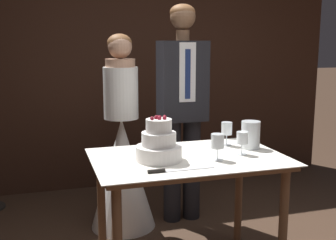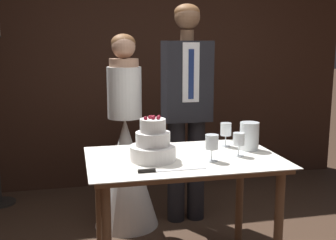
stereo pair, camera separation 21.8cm
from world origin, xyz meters
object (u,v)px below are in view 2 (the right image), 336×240
Objects in this scene: cake_knife at (159,170)px; wine_glass_middle at (212,143)px; cake_table at (183,173)px; hurricane_candle at (249,137)px; wine_glass_near at (239,140)px; wine_glass_far at (226,131)px; groom at (187,103)px; bride at (126,158)px; tiered_cake at (153,144)px.

wine_glass_middle reaches higher than cake_knife.
hurricane_candle reaches higher than cake_table.
wine_glass_near reaches higher than cake_knife.
cake_knife is at bearing -140.59° from wine_glass_far.
wine_glass_middle is at bearing -159.70° from wine_glass_near.
groom is (-0.10, 0.68, 0.10)m from wine_glass_far.
hurricane_candle is (0.48, 0.08, 0.20)m from cake_table.
hurricane_candle is 0.85m from groom.
cake_knife is 2.64× the size of wine_glass_near.
wine_glass_middle is at bearing -148.24° from hurricane_candle.
wine_glass_middle is at bearing 20.98° from cake_knife.
bride is (-0.05, 1.16, -0.24)m from cake_knife.
cake_knife is (-0.21, -0.27, 0.12)m from cake_table.
tiered_cake reaches higher than cake_knife.
wine_glass_middle is 0.09× the size of groom.
bride is (-0.74, 0.81, -0.33)m from hurricane_candle.
wine_glass_near is 0.22m from wine_glass_middle.
groom is at bearing 95.34° from wine_glass_near.
wine_glass_far is 0.70m from groom.
wine_glass_middle is 0.88× the size of hurricane_candle.
cake_table is at bearing 138.42° from wine_glass_middle.
cake_knife is at bearing -92.84° from tiered_cake.
groom is (0.26, 0.89, 0.32)m from cake_table.
tiered_cake reaches higher than hurricane_candle.
hurricane_candle is at bearing -74.84° from groom.
cake_knife is 1.27m from groom.
wine_glass_far reaches higher than wine_glass_near.
tiered_cake is 0.55m from wine_glass_near.
cake_knife is at bearing -112.42° from groom.
groom reaches higher than wine_glass_far.
groom is (0.47, 0.92, 0.11)m from tiered_cake.
wine_glass_middle is at bearing -41.58° from cake_table.
groom is (-0.22, 0.81, 0.12)m from hurricane_candle.
cake_table is 6.48× the size of hurricane_candle.
hurricane_candle is at bearing -47.40° from bride.
cake_table is 0.41m from wine_glass_near.
bride is 0.69m from groom.
wine_glass_near is (0.35, -0.05, 0.21)m from cake_table.
tiered_cake is 1.71× the size of wine_glass_far.
wine_glass_far is (0.56, 0.23, 0.01)m from tiered_cake.
tiered_cake reaches higher than cake_table.
groom is at bearing 98.04° from wine_glass_far.
hurricane_candle is (0.34, 0.21, -0.03)m from wine_glass_middle.
tiered_cake is (-0.20, -0.03, 0.21)m from cake_table.
hurricane_candle is at bearing 26.26° from cake_knife.
wine_glass_far is at bearing -81.96° from groom.
wine_glass_middle is (0.35, -0.10, 0.02)m from tiered_cake.
bride is (-0.61, 0.94, -0.34)m from wine_glass_near.
tiered_cake is 0.18× the size of bride.
wine_glass_far is 0.17m from hurricane_candle.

